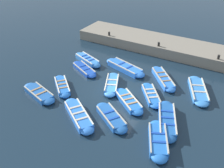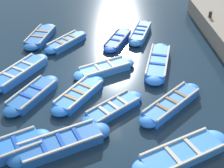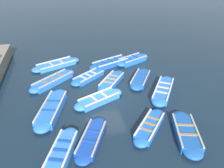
# 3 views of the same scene
# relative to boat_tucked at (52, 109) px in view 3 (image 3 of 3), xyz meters

# --- Properties ---
(ground_plane) EXTENTS (120.00, 120.00, 0.00)m
(ground_plane) POSITION_rel_boat_tucked_xyz_m (-3.29, -1.35, -0.20)
(ground_plane) COLOR #162838
(boat_tucked) EXTENTS (2.03, 4.10, 0.46)m
(boat_tucked) POSITION_rel_boat_tucked_xyz_m (0.00, 0.00, 0.00)
(boat_tucked) COLOR blue
(boat_tucked) RESTS_ON ground
(boat_outer_right) EXTENTS (2.61, 2.81, 0.41)m
(boat_outer_right) POSITION_rel_boat_tucked_xyz_m (-4.75, 2.66, -0.03)
(boat_outer_right) COLOR blue
(boat_outer_right) RESTS_ON ground
(boat_mid_row) EXTENTS (3.33, 2.08, 0.42)m
(boat_mid_row) POSITION_rel_boat_tucked_xyz_m (-2.74, -0.35, -0.02)
(boat_mid_row) COLOR #3884E0
(boat_mid_row) RESTS_ON ground
(boat_far_corner) EXTENTS (2.85, 3.61, 0.45)m
(boat_far_corner) POSITION_rel_boat_tucked_xyz_m (-6.90, -0.39, -0.00)
(boat_far_corner) COLOR blue
(boat_far_corner) RESTS_ON ground
(boat_drifting) EXTENTS (2.94, 2.47, 0.37)m
(boat_drifting) POSITION_rel_boat_tucked_xyz_m (-2.55, -3.38, -0.05)
(boat_drifting) COLOR blue
(boat_drifting) RESTS_ON ground
(boat_bow_out) EXTENTS (1.85, 3.48, 0.41)m
(boat_bow_out) POSITION_rel_boat_tucked_xyz_m (-6.30, 3.48, -0.03)
(boat_bow_out) COLOR #1E59AD
(boat_bow_out) RESTS_ON ground
(boat_end_of_row) EXTENTS (3.93, 2.31, 0.45)m
(boat_end_of_row) POSITION_rel_boat_tucked_xyz_m (-4.60, -5.29, -0.01)
(boat_end_of_row) COLOR #1E59AD
(boat_end_of_row) RESTS_ON ground
(boat_alongside) EXTENTS (2.63, 3.12, 0.40)m
(boat_alongside) POSITION_rel_boat_tucked_xyz_m (-3.99, -2.36, -0.03)
(boat_alongside) COLOR blue
(boat_alongside) RESTS_ON ground
(boat_inner_gap) EXTENTS (3.35, 3.04, 0.44)m
(boat_inner_gap) POSITION_rel_boat_tucked_xyz_m (-0.08, -3.32, -0.01)
(boat_inner_gap) COLOR blue
(boat_inner_gap) RESTS_ON ground
(boat_near_quay) EXTENTS (3.36, 2.19, 0.46)m
(boat_near_quay) POSITION_rel_boat_tucked_xyz_m (-6.49, -5.45, 0.00)
(boat_near_quay) COLOR blue
(boat_near_quay) RESTS_ON ground
(boat_broadside) EXTENTS (2.08, 3.18, 0.35)m
(boat_broadside) POSITION_rel_boat_tucked_xyz_m (-1.80, 2.80, -0.06)
(boat_broadside) COLOR #1947B7
(boat_broadside) RESTS_ON ground
(boat_centre) EXTENTS (1.89, 3.34, 0.46)m
(boat_centre) POSITION_rel_boat_tucked_xyz_m (-0.38, 3.45, 0.00)
(boat_centre) COLOR #3884E0
(boat_centre) RESTS_ON ground
(boat_outer_left) EXTENTS (2.47, 3.19, 0.41)m
(boat_outer_left) POSITION_rel_boat_tucked_xyz_m (-6.04, -2.22, -0.03)
(boat_outer_left) COLOR #1E59AD
(boat_outer_left) RESTS_ON ground
(boat_stern_in) EXTENTS (4.02, 2.44, 0.39)m
(boat_stern_in) POSITION_rel_boat_tucked_xyz_m (-0.34, -6.05, -0.04)
(boat_stern_in) COLOR #3884E0
(boat_stern_in) RESTS_ON ground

